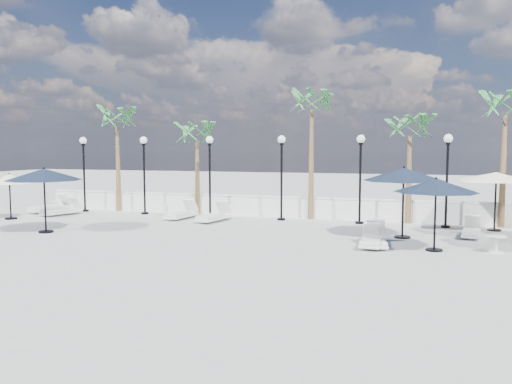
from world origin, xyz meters
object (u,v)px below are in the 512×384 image
(lounger_3, at_px, (182,213))
(lounger_4, at_px, (375,240))
(lounger_6, at_px, (373,239))
(parasol_cream_small, at_px, (9,180))
(parasol_navy_left, at_px, (44,175))
(lounger_2, at_px, (214,216))
(lounger_5, at_px, (471,231))
(parasol_navy_mid, at_px, (404,175))
(parasol_navy_right, at_px, (436,186))
(parasol_cream_sq_a, at_px, (497,173))
(lounger_1, at_px, (62,210))
(lounger_0, at_px, (50,207))

(lounger_3, bearing_deg, lounger_4, -18.44)
(lounger_6, xyz_separation_m, parasol_cream_small, (-16.45, 1.57, 1.58))
(lounger_4, distance_m, parasol_navy_left, 12.59)
(lounger_2, bearing_deg, lounger_5, 6.05)
(lounger_6, distance_m, parasol_navy_mid, 2.99)
(lounger_2, height_order, parasol_navy_right, parasol_navy_right)
(lounger_3, xyz_separation_m, parasol_navy_mid, (9.85, -2.05, 2.05))
(parasol_cream_sq_a, bearing_deg, lounger_5, -119.63)
(lounger_5, distance_m, parasol_cream_small, 19.88)
(parasol_navy_left, distance_m, parasol_navy_right, 14.28)
(lounger_1, relative_size, parasol_navy_right, 0.81)
(lounger_4, xyz_separation_m, parasol_navy_left, (-12.39, -0.95, 2.02))
(lounger_4, xyz_separation_m, parasol_cream_sq_a, (4.29, 4.73, 2.09))
(lounger_3, xyz_separation_m, parasol_navy_right, (10.88, -4.17, 1.81))
(lounger_2, bearing_deg, parasol_cream_sq_a, 15.38)
(lounger_4, relative_size, parasol_navy_left, 0.63)
(lounger_3, distance_m, parasol_cream_sq_a, 13.47)
(lounger_6, bearing_deg, parasol_navy_left, -172.00)
(parasol_navy_right, bearing_deg, parasol_navy_left, -176.60)
(parasol_navy_mid, bearing_deg, lounger_0, 172.84)
(lounger_1, height_order, lounger_3, lounger_3)
(parasol_navy_right, height_order, parasol_cream_sq_a, parasol_cream_sq_a)
(lounger_6, xyz_separation_m, parasol_navy_mid, (0.90, 1.98, 2.06))
(lounger_5, bearing_deg, lounger_4, -129.69)
(lounger_0, xyz_separation_m, parasol_navy_right, (18.36, -4.30, 1.80))
(lounger_0, height_order, parasol_navy_right, parasol_navy_right)
(parasol_navy_left, relative_size, parasol_cream_sq_a, 0.57)
(lounger_4, bearing_deg, parasol_navy_left, 170.06)
(lounger_2, bearing_deg, parasol_navy_mid, -1.51)
(parasol_navy_left, bearing_deg, parasol_navy_mid, 12.64)
(lounger_4, relative_size, parasol_navy_right, 0.69)
(lounger_5, xyz_separation_m, lounger_6, (-3.32, -2.89, 0.02))
(lounger_6, bearing_deg, lounger_4, -24.47)
(parasol_navy_right, bearing_deg, lounger_3, 159.04)
(parasol_navy_left, bearing_deg, lounger_0, 128.66)
(lounger_3, distance_m, lounger_6, 9.82)
(parasol_cream_sq_a, height_order, parasol_cream_small, parasol_cream_sq_a)
(lounger_3, height_order, parasol_navy_mid, parasol_navy_mid)
(lounger_6, relative_size, parasol_cream_small, 0.94)
(lounger_4, xyz_separation_m, parasol_cream_small, (-16.51, 1.60, 1.61))
(lounger_5, bearing_deg, lounger_1, -173.19)
(parasol_navy_left, bearing_deg, lounger_4, 4.41)
(lounger_6, height_order, parasol_navy_left, parasol_navy_left)
(lounger_6, height_order, parasol_cream_sq_a, parasol_cream_sq_a)
(lounger_0, bearing_deg, parasol_cream_sq_a, 17.77)
(lounger_5, bearing_deg, parasol_cream_sq_a, 68.78)
(lounger_3, relative_size, parasol_navy_left, 0.73)
(lounger_0, xyz_separation_m, parasol_cream_small, (-0.01, -2.59, 1.56))
(lounger_4, bearing_deg, lounger_0, 151.41)
(lounger_1, bearing_deg, parasol_navy_mid, 11.90)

